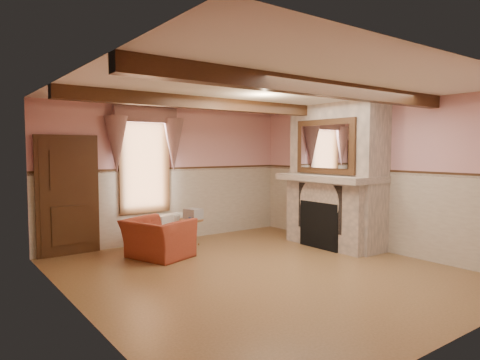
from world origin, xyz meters
TOP-DOWN VIEW (x-y plane):
  - floor at (0.00, 0.00)m, footprint 5.50×6.00m
  - ceiling at (0.00, 0.00)m, footprint 5.50×6.00m
  - wall_back at (0.00, 3.00)m, footprint 5.50×0.02m
  - wall_front at (0.00, -3.00)m, footprint 5.50×0.02m
  - wall_left at (-2.75, 0.00)m, footprint 0.02×6.00m
  - wall_right at (2.75, 0.00)m, footprint 0.02×6.00m
  - wainscot at (0.00, 0.00)m, footprint 5.50×6.00m
  - chair_rail at (0.00, 0.00)m, footprint 5.50×6.00m
  - firebox at (2.00, 0.60)m, footprint 0.20×0.95m
  - armchair at (-0.89, 1.78)m, footprint 1.24×1.32m
  - side_table at (0.03, 2.21)m, footprint 0.61×0.61m
  - book_stack at (0.06, 2.19)m, footprint 0.33×0.37m
  - radiator at (-0.20, 2.70)m, footprint 0.71×0.45m
  - bowl at (2.24, 0.58)m, footprint 0.38×0.38m
  - mantel_clock at (2.24, 1.40)m, footprint 0.14×0.24m
  - oil_lamp at (2.24, 0.94)m, footprint 0.11×0.11m
  - candle_red at (2.24, -0.21)m, footprint 0.06×0.06m
  - jar_yellow at (2.24, 0.09)m, footprint 0.06×0.06m
  - fireplace at (2.42, 0.60)m, footprint 0.85×2.00m
  - mantel at (2.24, 0.60)m, footprint 1.05×2.05m
  - overmantel_mirror at (2.06, 0.60)m, footprint 0.06×1.44m
  - door at (-2.10, 2.94)m, footprint 1.10×0.10m
  - window at (-0.60, 2.97)m, footprint 1.06×0.08m
  - window_drapes at (-0.60, 2.88)m, footprint 1.30×0.14m
  - ceiling_beam_front at (0.00, -1.20)m, footprint 5.50×0.18m
  - ceiling_beam_back at (0.00, 1.20)m, footprint 5.50×0.18m

SIDE VIEW (x-z plane):
  - floor at x=0.00m, z-range -0.01..0.01m
  - side_table at x=0.03m, z-range 0.00..0.55m
  - radiator at x=-0.20m, z-range 0.00..0.60m
  - armchair at x=-0.89m, z-range 0.00..0.69m
  - firebox at x=2.00m, z-range 0.00..0.90m
  - book_stack at x=0.06m, z-range 0.55..0.75m
  - wainscot at x=0.00m, z-range 0.00..1.50m
  - door at x=-2.10m, z-range 0.00..2.10m
  - mantel at x=2.24m, z-range 1.30..1.42m
  - wall_back at x=0.00m, z-range 0.00..2.80m
  - wall_front at x=0.00m, z-range 0.00..2.80m
  - wall_left at x=-2.75m, z-range 0.00..2.80m
  - wall_right at x=2.75m, z-range 0.00..2.80m
  - fireplace at x=2.42m, z-range 0.00..2.80m
  - bowl at x=2.24m, z-range 1.42..1.51m
  - jar_yellow at x=2.24m, z-range 1.42..1.54m
  - chair_rail at x=0.00m, z-range 1.46..1.54m
  - candle_red at x=2.24m, z-range 1.42..1.58m
  - mantel_clock at x=2.24m, z-range 1.42..1.62m
  - oil_lamp at x=2.24m, z-range 1.42..1.70m
  - window at x=-0.60m, z-range 0.64..2.66m
  - overmantel_mirror at x=2.06m, z-range 1.45..2.49m
  - window_drapes at x=-0.60m, z-range 1.55..2.95m
  - ceiling_beam_front at x=0.00m, z-range 2.60..2.80m
  - ceiling_beam_back at x=0.00m, z-range 2.60..2.80m
  - ceiling at x=0.00m, z-range 2.79..2.80m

